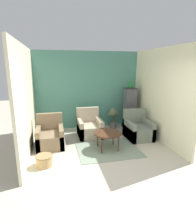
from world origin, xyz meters
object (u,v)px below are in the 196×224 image
object	(u,v)px
parrot	(130,85)
armchair_left	(50,137)
armchair_right	(138,130)
potted_plant	(113,115)
coffee_table	(108,134)
birdcage	(129,109)
armchair_middle	(90,128)
wicker_basket	(44,160)

from	to	relation	value
parrot	armchair_left	bearing A→B (deg)	-159.64
armchair_right	potted_plant	distance (m)	1.24
parrot	coffee_table	bearing A→B (deg)	-128.20
coffee_table	birdcage	bearing A→B (deg)	51.76
armchair_middle	armchair_left	bearing A→B (deg)	-157.09
armchair_left	armchair_right	world-z (taller)	same
parrot	potted_plant	bearing A→B (deg)	173.00
coffee_table	armchair_left	bearing A→B (deg)	158.67
armchair_left	birdcage	distance (m)	3.05
potted_plant	parrot	bearing A→B (deg)	-7.00
coffee_table	potted_plant	bearing A→B (deg)	67.97
armchair_right	wicker_basket	size ratio (longest dim) A/B	2.28
coffee_table	armchair_right	xyz separation A→B (m)	(1.16, 0.60, -0.17)
parrot	armchair_right	bearing A→B (deg)	-97.31
armchair_middle	parrot	bearing A→B (deg)	18.31
armchair_middle	potted_plant	distance (m)	1.18
armchair_middle	potted_plant	xyz separation A→B (m)	(0.99, 0.60, 0.20)
coffee_table	wicker_basket	xyz separation A→B (m)	(-1.66, -0.53, -0.30)
coffee_table	birdcage	xyz separation A→B (m)	(1.30, 1.65, 0.27)
coffee_table	parrot	size ratio (longest dim) A/B	2.78
armchair_left	birdcage	size ratio (longest dim) A/B	0.60
parrot	wicker_basket	world-z (taller)	parrot
potted_plant	wicker_basket	distance (m)	3.28
armchair_left	birdcage	bearing A→B (deg)	20.32
coffee_table	parrot	xyz separation A→B (m)	(1.30, 1.65, 1.15)
armchair_right	wicker_basket	distance (m)	3.04
armchair_middle	parrot	size ratio (longest dim) A/B	3.32
armchair_right	parrot	world-z (taller)	parrot
armchair_middle	coffee_table	bearing A→B (deg)	-75.21
potted_plant	coffee_table	bearing A→B (deg)	-112.03
birdcage	potted_plant	xyz separation A→B (m)	(-0.60, 0.08, -0.24)
coffee_table	armchair_right	size ratio (longest dim) A/B	0.84
armchair_left	armchair_middle	xyz separation A→B (m)	(1.24, 0.52, 0.00)
coffee_table	wicker_basket	size ratio (longest dim) A/B	1.91
armchair_left	potted_plant	distance (m)	2.51
armchair_right	birdcage	size ratio (longest dim) A/B	0.60
birdcage	parrot	size ratio (longest dim) A/B	5.51
armchair_left	coffee_table	bearing A→B (deg)	-21.33
armchair_middle	armchair_right	bearing A→B (deg)	-19.80
armchair_right	birdcage	world-z (taller)	birdcage
wicker_basket	coffee_table	bearing A→B (deg)	17.79
birdcage	parrot	world-z (taller)	parrot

